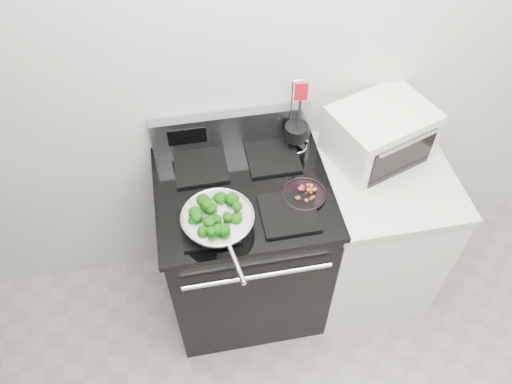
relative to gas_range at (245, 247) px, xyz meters
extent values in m
cube|color=silver|center=(0.30, 0.34, 0.86)|extent=(4.00, 0.02, 2.70)
cube|color=black|center=(0.00, 0.00, -0.03)|extent=(0.76, 0.66, 0.92)
cube|color=black|center=(0.00, 0.00, 0.45)|extent=(0.79, 0.69, 0.03)
cube|color=#99999E|center=(0.00, 0.30, 0.55)|extent=(0.76, 0.05, 0.18)
cube|color=black|center=(-0.17, -0.17, 0.47)|extent=(0.24, 0.24, 0.01)
cube|color=black|center=(0.17, -0.17, 0.47)|extent=(0.24, 0.24, 0.01)
cube|color=black|center=(-0.17, 0.17, 0.47)|extent=(0.24, 0.24, 0.01)
cube|color=black|center=(0.17, 0.17, 0.47)|extent=(0.24, 0.24, 0.01)
cube|color=white|center=(0.68, 0.00, -0.05)|extent=(0.60, 0.66, 0.88)
cube|color=beige|center=(0.68, 0.00, 0.41)|extent=(0.62, 0.68, 0.04)
torus|color=silver|center=(-0.14, -0.19, 0.54)|extent=(0.31, 0.31, 0.01)
cylinder|color=silver|center=(-0.09, -0.43, 0.53)|extent=(0.05, 0.18, 0.02)
cylinder|color=black|center=(0.26, -0.09, 0.47)|extent=(0.19, 0.19, 0.01)
cylinder|color=black|center=(0.29, 0.22, 0.55)|extent=(0.10, 0.10, 0.07)
cylinder|color=black|center=(0.29, 0.22, 0.64)|extent=(0.01, 0.01, 0.23)
cube|color=red|center=(0.29, 0.22, 0.80)|extent=(0.06, 0.02, 0.09)
cube|color=silver|center=(0.67, 0.14, 0.56)|extent=(0.53, 0.46, 0.25)
cube|color=black|center=(0.67, -0.03, 0.55)|extent=(0.34, 0.13, 0.18)
camera|label=1|loc=(-0.20, -1.43, 2.16)|focal=35.00mm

